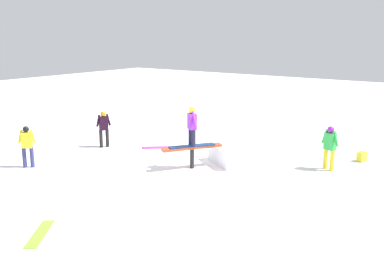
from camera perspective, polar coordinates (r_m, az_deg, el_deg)
The scene contains 10 objects.
ground_plane at distance 13.94m, azimuth -0.00°, elevation -5.36°, with size 60.00×60.00×0.00m, color white.
rail_feature at distance 13.77m, azimuth -0.00°, elevation -2.93°, with size 1.85×1.33×0.73m.
snow_kicker_ramp at distance 14.59m, azimuth 6.57°, elevation -3.52°, with size 1.80×1.50×0.54m, color white.
main_rider_on_rail at distance 13.59m, azimuth -0.00°, elevation 0.10°, with size 1.41×1.09×1.29m.
bystander_black at distance 16.64m, azimuth -11.69°, elevation 0.12°, with size 0.54×0.34×1.40m.
bystander_green at distance 14.25m, azimuth 17.89°, elevation -2.24°, with size 0.31×0.64×1.43m.
bystander_yellow at distance 14.81m, azimuth -21.13°, elevation -2.05°, with size 0.43×0.48×1.38m.
loose_snowboard_magenta at distance 16.41m, azimuth -4.26°, elevation -2.60°, with size 1.40×0.28×0.02m, color #D4319C.
loose_snowboard_lime at distance 10.14m, azimuth -19.60°, elevation -13.14°, with size 1.33×0.28×0.02m, color #88CC33.
backpack_on_snow at distance 15.71m, azimuth 21.70°, elevation -3.56°, with size 0.30×0.22×0.34m, color yellow.
Camera 1 is at (10.79, 7.73, 4.27)m, focal length 40.00 mm.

